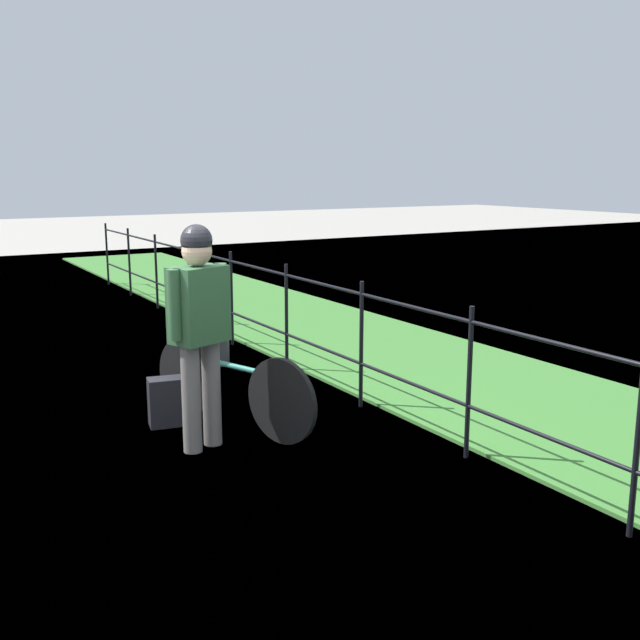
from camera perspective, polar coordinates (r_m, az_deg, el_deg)
name	(u,v)px	position (r m, az deg, el deg)	size (l,w,h in m)	color
ground_plane	(190,477)	(5.25, -9.94, -11.81)	(60.00, 60.00, 0.00)	gray
grass_strip	(526,402)	(6.95, 15.54, -6.10)	(27.00, 2.40, 0.03)	#38702D
iron_fence	(410,352)	(5.92, 6.94, -2.48)	(18.04, 0.04, 1.12)	black
bicycle_main	(230,385)	(6.05, -6.95, -4.99)	(1.68, 0.64, 0.67)	black
wooden_crate	(194,323)	(6.24, -9.64, -0.25)	(0.37, 0.29, 0.28)	olive
terrier_dog	(195,298)	(6.18, -9.56, 1.69)	(0.32, 0.23, 0.18)	silver
cyclist_person	(199,318)	(5.48, -9.29, 0.19)	(0.38, 0.51, 1.68)	slate
backpack_on_paving	(166,402)	(6.23, -11.75, -6.18)	(0.28, 0.18, 0.40)	black
mooring_bollard	(220,347)	(8.03, -7.71, -2.06)	(0.20, 0.20, 0.39)	#38383D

